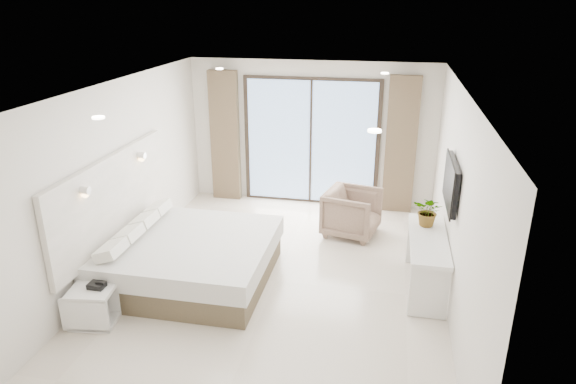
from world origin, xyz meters
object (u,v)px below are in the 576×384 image
at_px(nightstand, 93,307).
at_px(console_desk, 427,252).
at_px(bed, 189,258).
at_px(armchair, 352,210).

xyz_separation_m(nightstand, console_desk, (3.99, 1.64, 0.32)).
bearing_deg(bed, console_desk, 7.11).
bearing_deg(nightstand, console_desk, 14.08).
height_order(nightstand, armchair, armchair).
xyz_separation_m(console_desk, armchair, (-1.13, 1.53, -0.13)).
distance_m(nightstand, console_desk, 4.33).
distance_m(console_desk, armchair, 1.91).
distance_m(bed, armchair, 2.86).
xyz_separation_m(bed, console_desk, (3.23, 0.40, 0.24)).
relative_size(nightstand, console_desk, 0.36).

